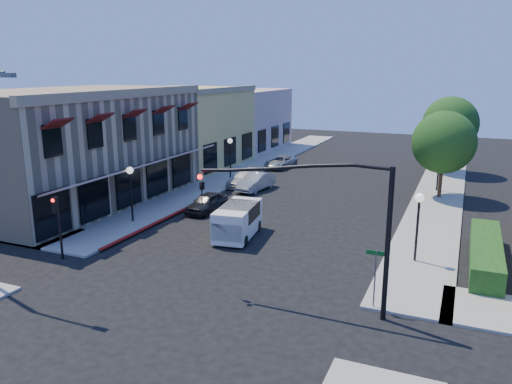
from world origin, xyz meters
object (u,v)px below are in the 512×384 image
at_px(lamppost_right_far, 439,158).
at_px(lamppost_right_near, 419,210).
at_px(street_name_sign, 375,270).
at_px(white_van, 238,219).
at_px(lamppost_left_near, 130,180).
at_px(lamppost_left_far, 230,148).
at_px(parked_car_c, 245,179).
at_px(parked_car_d, 280,162).
at_px(parked_car_b, 256,182).
at_px(street_tree_b, 450,124).
at_px(secondary_signal, 57,216).
at_px(street_tree_a, 444,142).
at_px(signal_mast_arm, 332,212).
at_px(parked_car_a, 207,203).

bearing_deg(lamppost_right_far, lamppost_right_near, -90.00).
bearing_deg(street_name_sign, white_van, 146.16).
relative_size(lamppost_left_near, lamppost_left_far, 1.00).
relative_size(lamppost_left_far, parked_car_c, 0.84).
bearing_deg(lamppost_right_far, white_van, -121.51).
bearing_deg(lamppost_left_far, lamppost_left_near, -90.00).
distance_m(lamppost_left_far, parked_car_d, 7.14).
relative_size(lamppost_right_near, white_van, 0.82).
height_order(parked_car_c, parked_car_d, parked_car_c).
bearing_deg(lamppost_right_near, parked_car_b, 140.41).
relative_size(street_tree_b, lamppost_right_near, 1.97).
bearing_deg(lamppost_right_near, street_tree_b, 89.28).
xyz_separation_m(secondary_signal, lamppost_right_far, (16.50, 22.59, 0.42)).
height_order(street_tree_a, street_tree_b, street_tree_b).
relative_size(secondary_signal, lamppost_left_far, 0.93).
xyz_separation_m(lamppost_right_far, parked_car_b, (-13.30, -5.00, -2.05)).
bearing_deg(parked_car_b, signal_mast_arm, -51.37).
relative_size(white_van, parked_car_b, 1.05).
bearing_deg(street_tree_a, parked_car_a, -144.86).
xyz_separation_m(secondary_signal, white_van, (6.74, 6.67, -1.25)).
height_order(lamppost_right_near, lamppost_right_far, same).
bearing_deg(parked_car_a, parked_car_d, 96.21).
relative_size(parked_car_a, parked_car_c, 0.88).
relative_size(signal_mast_arm, parked_car_d, 1.89).
bearing_deg(street_name_sign, street_tree_a, 86.24).
distance_m(street_tree_a, lamppost_left_near, 22.30).
bearing_deg(parked_car_a, lamppost_right_near, -12.61).
bearing_deg(lamppost_right_near, lamppost_right_far, 90.00).
bearing_deg(street_tree_a, signal_mast_arm, -98.17).
bearing_deg(lamppost_left_near, signal_mast_arm, -24.37).
distance_m(lamppost_right_near, parked_car_b, 17.38).
bearing_deg(parked_car_d, white_van, -69.80).
relative_size(lamppost_left_near, white_van, 0.82).
height_order(signal_mast_arm, parked_car_b, signal_mast_arm).
xyz_separation_m(lamppost_right_near, lamppost_right_far, (0.00, 16.00, 0.00)).
xyz_separation_m(secondary_signal, parked_car_d, (1.80, 27.00, -1.73)).
bearing_deg(street_name_sign, lamppost_left_near, 160.07).
relative_size(lamppost_right_far, parked_car_a, 0.96).
xyz_separation_m(street_tree_a, street_tree_b, (0.00, 10.00, 0.35)).
bearing_deg(white_van, signal_mast_arm, -42.74).
xyz_separation_m(lamppost_left_far, lamppost_right_near, (17.00, -14.00, 0.00)).
xyz_separation_m(lamppost_left_near, parked_car_c, (2.30, 12.00, -2.12)).
bearing_deg(signal_mast_arm, street_tree_b, 84.49).
height_order(street_tree_a, lamppost_right_far, street_tree_a).
relative_size(street_name_sign, white_van, 0.57).
relative_size(parked_car_a, parked_car_b, 0.90).
distance_m(lamppost_left_far, parked_car_c, 3.71).
height_order(secondary_signal, lamppost_left_far, lamppost_left_far).
bearing_deg(parked_car_d, signal_mast_arm, -59.31).
height_order(lamppost_right_near, parked_car_d, lamppost_right_near).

